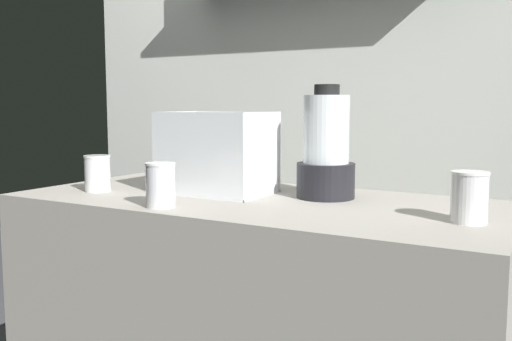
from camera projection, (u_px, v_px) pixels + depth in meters
back_wall_unit at (351, 79)px, 2.25m from camera, size 2.60×0.24×2.50m
carrot_display_bin at (218, 168)px, 1.72m from camera, size 0.32×0.22×0.24m
blender_pitcher at (326, 152)px, 1.62m from camera, size 0.17×0.17×0.32m
juice_cup_carrot_far_left at (98, 176)px, 1.76m from camera, size 0.08×0.08×0.11m
juice_cup_carrot_left at (161, 187)px, 1.48m from camera, size 0.08×0.08×0.12m
juice_cup_mango_middle at (469, 201)px, 1.28m from camera, size 0.08×0.08×0.12m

